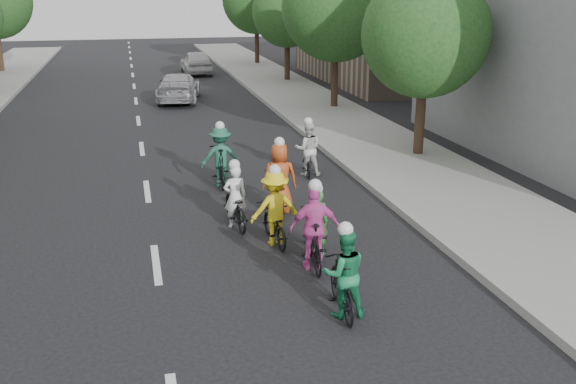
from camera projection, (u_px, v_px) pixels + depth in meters
name	position (u px, v px, depth m)	size (l,w,h in m)	color
ground	(156.00, 264.00, 13.02)	(120.00, 120.00, 0.00)	black
sidewalk_right	(359.00, 134.00, 24.07)	(4.00, 80.00, 0.15)	gray
curb_right	(309.00, 137.00, 23.62)	(0.18, 80.00, 0.18)	#999993
bldg_se	(408.00, 11.00, 37.63)	(10.00, 14.00, 8.00)	gray
tree_r_0	(425.00, 34.00, 19.92)	(4.00, 4.00, 5.97)	black
tree_r_1	(336.00, 7.00, 28.07)	(4.80, 4.80, 6.93)	black
tree_r_2	(287.00, 12.00, 36.55)	(4.00, 4.00, 5.97)	black
cyclist_0	(235.00, 204.00, 14.96)	(0.78, 1.86, 1.63)	black
cyclist_1	(343.00, 280.00, 10.87)	(0.81, 1.69, 1.70)	black
cyclist_2	(275.00, 214.00, 13.89)	(1.11, 1.62, 1.80)	black
cyclist_3	(314.00, 235.00, 12.68)	(1.04, 1.73, 1.86)	black
cyclist_4	(279.00, 186.00, 15.90)	(0.93, 1.85, 1.91)	black
cyclist_5	(315.00, 228.00, 13.40)	(0.62, 1.69, 1.59)	black
cyclist_6	(307.00, 154.00, 19.03)	(0.87, 1.60, 1.75)	black
cyclist_7	(221.00, 161.00, 17.95)	(1.14, 1.91, 1.85)	black
follow_car_lead	(179.00, 87.00, 31.25)	(1.91, 4.69, 1.36)	#ACACB0
follow_car_trail	(196.00, 62.00, 41.06)	(1.76, 4.36, 1.49)	silver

